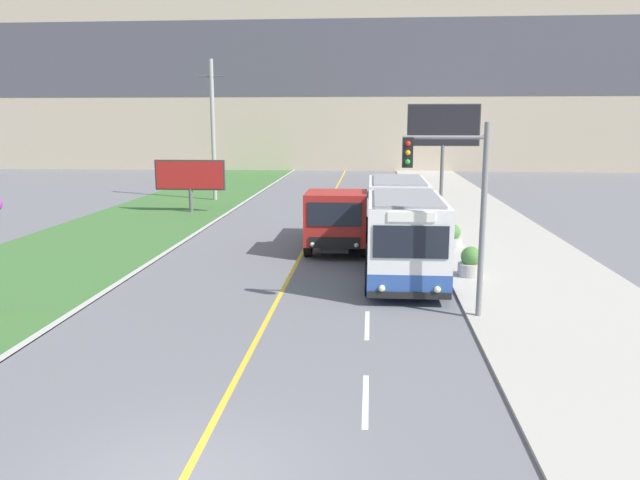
{
  "coord_description": "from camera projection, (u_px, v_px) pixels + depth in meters",
  "views": [
    {
      "loc": [
        2.78,
        -8.23,
        5.38
      ],
      "look_at": [
        1.1,
        12.47,
        1.4
      ],
      "focal_mm": 35.0,
      "sensor_mm": 36.0,
      "label": 1
    }
  ],
  "objects": [
    {
      "name": "lane_marking_centre",
      "position": [
        230.0,
        428.0,
        11.11
      ],
      "size": [
        2.88,
        140.0,
        0.01
      ],
      "color": "gold",
      "rests_on": "ground_plane"
    },
    {
      "name": "apartment_block_background",
      "position": [
        347.0,
        66.0,
        69.64
      ],
      "size": [
        80.0,
        8.04,
        22.68
      ],
      "color": "#BCAD93",
      "rests_on": "ground_plane"
    },
    {
      "name": "city_bus",
      "position": [
        401.0,
        225.0,
        23.71
      ],
      "size": [
        2.62,
        11.92,
        2.95
      ],
      "color": "white",
      "rests_on": "ground_plane"
    },
    {
      "name": "dump_truck",
      "position": [
        337.0,
        220.0,
        25.92
      ],
      "size": [
        2.53,
        6.71,
        2.58
      ],
      "color": "black",
      "rests_on": "ground_plane"
    },
    {
      "name": "car_distant",
      "position": [
        384.0,
        186.0,
        45.71
      ],
      "size": [
        1.8,
        4.3,
        1.45
      ],
      "color": "maroon",
      "rests_on": "ground_plane"
    },
    {
      "name": "utility_pole_far",
      "position": [
        213.0,
        130.0,
        42.11
      ],
      "size": [
        1.8,
        0.28,
        9.41
      ],
      "color": "#9E9E99",
      "rests_on": "ground_plane"
    },
    {
      "name": "traffic_light_mast",
      "position": [
        458.0,
        195.0,
        16.69
      ],
      "size": [
        2.28,
        0.32,
        5.35
      ],
      "color": "slate",
      "rests_on": "ground_plane"
    },
    {
      "name": "billboard_large",
      "position": [
        443.0,
        128.0,
        41.81
      ],
      "size": [
        4.84,
        0.24,
        6.49
      ],
      "color": "#59595B",
      "rests_on": "ground_plane"
    },
    {
      "name": "billboard_small",
      "position": [
        190.0,
        176.0,
        36.82
      ],
      "size": [
        4.18,
        0.24,
        3.12
      ],
      "color": "#59595B",
      "rests_on": "ground_plane"
    },
    {
      "name": "planter_round_near",
      "position": [
        471.0,
        263.0,
        21.58
      ],
      "size": [
        0.88,
        0.88,
        1.04
      ],
      "color": "#B7B2A8",
      "rests_on": "sidewalk_right"
    },
    {
      "name": "planter_round_second",
      "position": [
        452.0,
        237.0,
        26.54
      ],
      "size": [
        0.89,
        0.89,
        0.99
      ],
      "color": "#B7B2A8",
      "rests_on": "sidewalk_right"
    }
  ]
}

